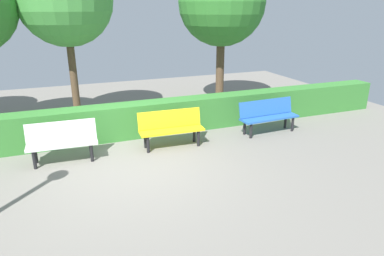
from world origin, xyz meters
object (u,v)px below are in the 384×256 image
object	(u,v)px
bench_yellow	(171,127)
tree_near	(222,2)
bench_blue	(268,115)
bench_white	(62,140)

from	to	relation	value
bench_yellow	tree_near	world-z (taller)	tree_near
bench_blue	bench_yellow	world-z (taller)	same
bench_white	tree_near	distance (m)	6.58
bench_blue	bench_yellow	bearing A→B (deg)	-2.53
bench_blue	bench_white	xyz separation A→B (m)	(5.12, -0.03, -0.00)
bench_blue	tree_near	xyz separation A→B (m)	(-0.03, -3.01, 2.81)
bench_white	bench_yellow	bearing A→B (deg)	-178.30
bench_yellow	bench_white	world-z (taller)	same
bench_white	tree_near	bearing A→B (deg)	-147.53
bench_yellow	tree_near	bearing A→B (deg)	-129.69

